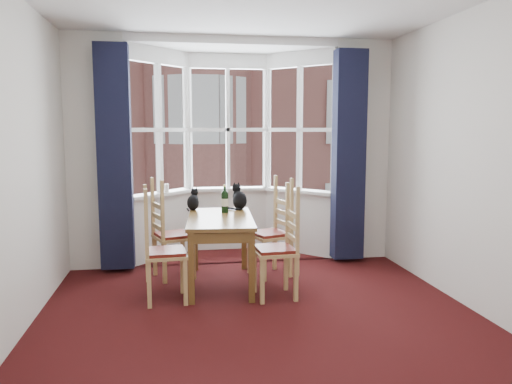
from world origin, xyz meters
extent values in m
plane|color=black|center=(0.00, 0.00, 0.00)|extent=(4.50, 4.50, 0.00)
plane|color=silver|center=(-2.00, 0.00, 1.40)|extent=(0.00, 4.50, 4.50)
plane|color=silver|center=(2.00, 0.00, 1.40)|extent=(0.00, 4.50, 4.50)
plane|color=silver|center=(0.00, -2.25, 1.40)|extent=(4.00, 0.00, 4.00)
cube|color=silver|center=(-1.65, 2.25, 1.40)|extent=(0.70, 0.12, 2.80)
cube|color=silver|center=(1.65, 2.25, 1.40)|extent=(0.70, 0.12, 2.80)
cube|color=black|center=(-1.42, 2.07, 1.35)|extent=(0.38, 0.22, 2.60)
cube|color=black|center=(1.42, 2.07, 1.35)|extent=(0.38, 0.22, 2.60)
cube|color=brown|center=(-0.26, 1.36, 0.73)|extent=(0.78, 1.32, 0.04)
cube|color=brown|center=(-0.60, 0.79, 0.35)|extent=(0.06, 0.06, 0.71)
cube|color=brown|center=(-0.51, 1.97, 0.35)|extent=(0.06, 0.06, 0.71)
cube|color=brown|center=(-0.01, 0.75, 0.35)|extent=(0.06, 0.06, 0.71)
cube|color=brown|center=(0.07, 1.92, 0.35)|extent=(0.06, 0.06, 0.71)
cube|color=tan|center=(-0.84, 0.94, 0.48)|extent=(0.43, 0.45, 0.06)
cube|color=#5A160F|center=(-0.84, 0.94, 0.49)|extent=(0.38, 0.40, 0.03)
cube|color=tan|center=(-0.76, 1.72, 0.48)|extent=(0.52, 0.53, 0.06)
cube|color=#5A160F|center=(-0.76, 1.72, 0.49)|extent=(0.46, 0.48, 0.03)
cube|color=tan|center=(0.24, 0.87, 0.48)|extent=(0.42, 0.44, 0.06)
cube|color=#5A160F|center=(0.24, 0.87, 0.49)|extent=(0.38, 0.40, 0.03)
cube|color=tan|center=(0.33, 1.62, 0.48)|extent=(0.51, 0.53, 0.06)
cube|color=#5A160F|center=(0.33, 1.62, 0.49)|extent=(0.46, 0.47, 0.03)
ellipsoid|color=black|center=(-0.53, 1.88, 0.83)|extent=(0.19, 0.22, 0.18)
sphere|color=black|center=(-0.51, 1.94, 0.95)|extent=(0.11, 0.11, 0.09)
cone|color=black|center=(-0.53, 1.94, 0.99)|extent=(0.04, 0.04, 0.04)
cone|color=black|center=(-0.49, 1.93, 0.99)|extent=(0.04, 0.04, 0.04)
ellipsoid|color=black|center=(0.01, 1.84, 0.85)|extent=(0.24, 0.27, 0.22)
sphere|color=black|center=(-0.02, 1.91, 0.99)|extent=(0.14, 0.14, 0.10)
cone|color=black|center=(-0.04, 1.90, 1.04)|extent=(0.05, 0.05, 0.05)
cone|color=black|center=(0.01, 1.93, 1.04)|extent=(0.05, 0.05, 0.05)
cylinder|color=black|center=(-0.18, 1.64, 0.86)|extent=(0.08, 0.08, 0.22)
sphere|color=black|center=(-0.18, 1.64, 0.97)|extent=(0.07, 0.07, 0.07)
cylinder|color=black|center=(-0.18, 1.64, 1.01)|extent=(0.03, 0.03, 0.10)
cylinder|color=gold|center=(-0.18, 1.64, 1.05)|extent=(0.03, 0.03, 0.02)
cylinder|color=silver|center=(-0.18, 1.64, 0.87)|extent=(0.08, 0.08, 0.09)
cylinder|color=white|center=(-0.85, 2.60, 0.92)|extent=(0.06, 0.06, 0.11)
plane|color=#333335|center=(0.00, 32.25, -6.00)|extent=(80.00, 80.00, 0.00)
cube|color=#9A594F|center=(0.00, 14.25, 1.00)|extent=(18.00, 6.00, 14.00)
cylinder|color=#9A594F|center=(0.00, 11.25, 1.00)|extent=(3.20, 3.20, 14.00)
camera|label=1|loc=(-0.73, -3.91, 1.69)|focal=35.00mm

